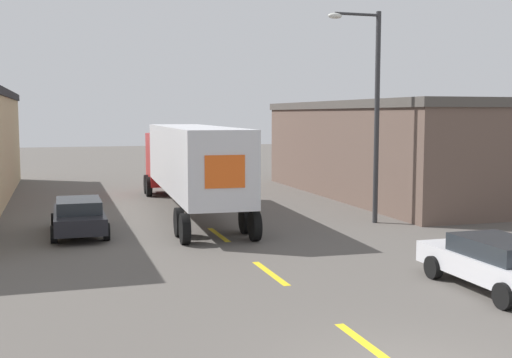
{
  "coord_description": "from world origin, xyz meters",
  "views": [
    {
      "loc": [
        -5.47,
        -8.94,
        4.33
      ],
      "look_at": [
        0.91,
        11.6,
        2.15
      ],
      "focal_mm": 45.0,
      "sensor_mm": 36.0,
      "label": 1
    }
  ],
  "objects": [
    {
      "name": "street_lamp",
      "position": [
        6.38,
        13.9,
        4.77
      ],
      "size": [
        2.23,
        0.32,
        8.31
      ],
      "color": "#2D2D30",
      "rests_on": "ground_plane"
    },
    {
      "name": "road_centerline",
      "position": [
        0.0,
        7.35,
        0.0
      ],
      "size": [
        0.2,
        14.49,
        0.01
      ],
      "color": "yellow",
      "rests_on": "ground_plane"
    },
    {
      "name": "parked_car_left_far",
      "position": [
        -4.8,
        14.75,
        0.69
      ],
      "size": [
        1.95,
        4.54,
        1.3
      ],
      "color": "black",
      "rests_on": "ground_plane"
    },
    {
      "name": "parked_car_right_near",
      "position": [
        4.8,
        4.08,
        0.69
      ],
      "size": [
        1.95,
        4.54,
        1.3
      ],
      "color": "silver",
      "rests_on": "ground_plane"
    },
    {
      "name": "semi_truck",
      "position": [
        0.05,
        19.02,
        2.33
      ],
      "size": [
        3.37,
        16.25,
        3.82
      ],
      "rotation": [
        0.0,
        0.0,
        -0.04
      ],
      "color": "#B21919",
      "rests_on": "ground_plane"
    },
    {
      "name": "warehouse_right",
      "position": [
        12.29,
        21.49,
        2.51
      ],
      "size": [
        9.06,
        18.33,
        5.01
      ],
      "color": "brown",
      "rests_on": "ground_plane"
    }
  ]
}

